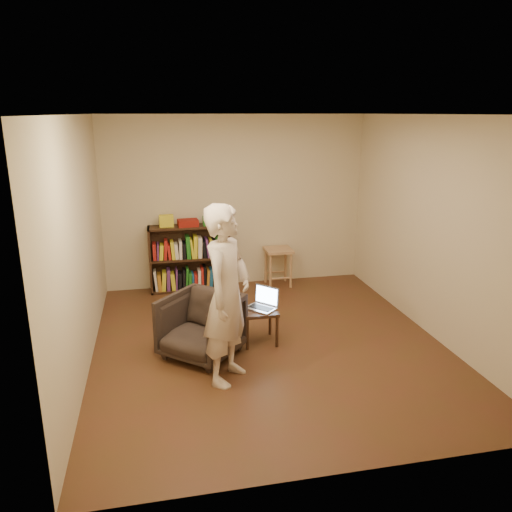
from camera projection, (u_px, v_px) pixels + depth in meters
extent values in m
plane|color=#4A3217|center=(269.00, 344.00, 5.87)|extent=(4.50, 4.50, 0.00)
plane|color=silver|center=(270.00, 114.00, 5.14)|extent=(4.50, 4.50, 0.00)
plane|color=beige|center=(236.00, 202.00, 7.62)|extent=(4.00, 0.00, 4.00)
plane|color=beige|center=(80.00, 246.00, 5.11)|extent=(0.00, 4.50, 4.50)
plane|color=beige|center=(434.00, 228.00, 5.90)|extent=(0.00, 4.50, 4.50)
cube|color=black|center=(150.00, 260.00, 7.42)|extent=(0.03, 0.30, 1.00)
cube|color=black|center=(228.00, 256.00, 7.65)|extent=(0.03, 0.30, 1.00)
cube|color=black|center=(189.00, 256.00, 7.67)|extent=(1.20, 0.02, 1.00)
cube|color=black|center=(191.00, 288.00, 7.67)|extent=(1.20, 0.30, 0.03)
cube|color=black|center=(190.00, 258.00, 7.54)|extent=(1.14, 0.30, 0.03)
cube|color=black|center=(188.00, 227.00, 7.40)|extent=(1.20, 0.30, 0.03)
cube|color=yellow|center=(166.00, 221.00, 7.33)|extent=(0.21, 0.16, 0.17)
cube|color=maroon|center=(188.00, 223.00, 7.37)|extent=(0.31, 0.24, 0.10)
cube|color=#217920|center=(207.00, 221.00, 7.42)|extent=(0.13, 0.13, 0.13)
cube|color=white|center=(223.00, 222.00, 7.47)|extent=(0.11, 0.11, 0.07)
cube|color=#B27B56|center=(278.00, 250.00, 7.71)|extent=(0.41, 0.41, 0.04)
cylinder|color=#B27B56|center=(270.00, 272.00, 7.61)|extent=(0.04, 0.04, 0.55)
cylinder|color=#B27B56|center=(291.00, 271.00, 7.67)|extent=(0.04, 0.04, 0.55)
cylinder|color=#B27B56|center=(266.00, 266.00, 7.91)|extent=(0.04, 0.04, 0.55)
cylinder|color=#B27B56|center=(285.00, 265.00, 7.98)|extent=(0.04, 0.04, 0.55)
imported|color=#322621|center=(201.00, 326.00, 5.50)|extent=(1.07, 1.08, 0.70)
cube|color=#311B10|center=(259.00, 311.00, 5.82)|extent=(0.40, 0.40, 0.04)
cylinder|color=#311B10|center=(247.00, 334.00, 5.67)|extent=(0.04, 0.04, 0.37)
cylinder|color=#311B10|center=(277.00, 332.00, 5.74)|extent=(0.04, 0.04, 0.37)
cylinder|color=#311B10|center=(242.00, 322.00, 6.00)|extent=(0.04, 0.04, 0.37)
cylinder|color=#311B10|center=(270.00, 320.00, 6.07)|extent=(0.04, 0.04, 0.37)
cube|color=silver|center=(261.00, 308.00, 5.82)|extent=(0.40, 0.40, 0.02)
cube|color=black|center=(261.00, 308.00, 5.82)|extent=(0.29, 0.29, 0.00)
cube|color=silver|center=(267.00, 295.00, 5.88)|extent=(0.24, 0.26, 0.23)
cube|color=#B6D8FF|center=(267.00, 295.00, 5.88)|extent=(0.21, 0.23, 0.19)
imported|color=beige|center=(227.00, 295.00, 4.86)|extent=(0.72, 0.79, 1.81)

